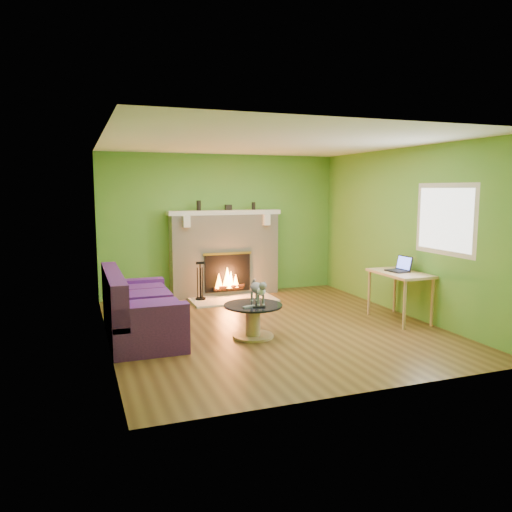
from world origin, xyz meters
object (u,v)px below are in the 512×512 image
at_px(desk, 400,278).
at_px(coffee_table, 253,318).
at_px(sofa, 137,311).
at_px(cat, 257,291).

bearing_deg(desk, coffee_table, -178.52).
height_order(coffee_table, desk, desk).
relative_size(sofa, cat, 3.69).
distance_m(coffee_table, desk, 2.39).
height_order(sofa, desk, sofa).
bearing_deg(sofa, coffee_table, -21.77).
bearing_deg(desk, cat, -179.73).
distance_m(sofa, cat, 1.64).
bearing_deg(sofa, desk, -7.73).
height_order(desk, cat, cat).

